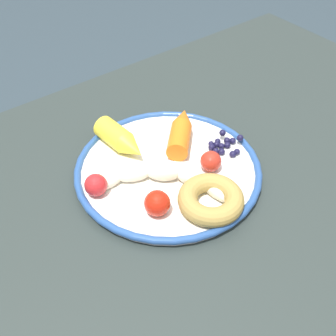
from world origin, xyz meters
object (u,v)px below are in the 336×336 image
(carrot_orange, at_px, (181,130))
(donut, at_px, (211,199))
(plate, at_px, (168,169))
(banana, at_px, (162,178))
(carrot_yellow, at_px, (121,140))
(tomato_mid, at_px, (211,161))
(tomato_far, at_px, (96,185))
(dining_table, at_px, (187,223))
(blueberry_pile, at_px, (224,145))
(tomato_near, at_px, (157,203))

(carrot_orange, distance_m, donut, 0.17)
(donut, bearing_deg, plate, -89.96)
(banana, xyz_separation_m, carrot_yellow, (0.00, -0.11, 0.01))
(carrot_orange, xyz_separation_m, carrot_yellow, (0.10, -0.04, 0.00))
(plate, height_order, tomato_mid, tomato_mid)
(banana, xyz_separation_m, tomato_far, (0.09, -0.04, 0.01))
(banana, relative_size, donut, 1.67)
(carrot_orange, relative_size, carrot_yellow, 1.03)
(tomato_far, bearing_deg, dining_table, 153.18)
(dining_table, height_order, banana, banana)
(banana, bearing_deg, blueberry_pile, -178.24)
(donut, bearing_deg, blueberry_pile, -141.37)
(tomato_near, bearing_deg, tomato_mid, -169.73)
(blueberry_pile, relative_size, tomato_far, 1.70)
(banana, bearing_deg, dining_table, 150.21)
(dining_table, relative_size, banana, 7.19)
(blueberry_pile, bearing_deg, donut, 38.63)
(banana, distance_m, carrot_yellow, 0.11)
(tomato_mid, bearing_deg, plate, -39.10)
(carrot_orange, distance_m, blueberry_pile, 0.08)
(banana, relative_size, tomato_near, 4.26)
(dining_table, distance_m, tomato_near, 0.15)
(blueberry_pile, bearing_deg, tomato_mid, 25.02)
(donut, relative_size, blueberry_pile, 1.65)
(tomato_mid, relative_size, tomato_far, 0.98)
(carrot_orange, bearing_deg, tomato_far, 7.66)
(plate, distance_m, tomato_mid, 0.07)
(banana, relative_size, tomato_far, 4.69)
(plate, relative_size, banana, 1.85)
(blueberry_pile, bearing_deg, tomato_far, -9.87)
(dining_table, bearing_deg, tomato_mid, -179.52)
(dining_table, xyz_separation_m, tomato_far, (0.13, -0.07, 0.12))
(carrot_yellow, distance_m, blueberry_pile, 0.18)
(plate, bearing_deg, tomato_mid, 140.90)
(carrot_yellow, xyz_separation_m, tomato_near, (0.04, 0.15, -0.00))
(carrot_orange, bearing_deg, plate, 36.05)
(tomato_mid, bearing_deg, tomato_far, -20.49)
(donut, relative_size, tomato_mid, 2.87)
(dining_table, distance_m, blueberry_pile, 0.15)
(carrot_yellow, bearing_deg, banana, 92.44)
(dining_table, bearing_deg, carrot_yellow, -72.00)
(carrot_yellow, xyz_separation_m, blueberry_pile, (-0.14, 0.11, -0.01))
(carrot_orange, distance_m, tomato_near, 0.18)
(tomato_mid, distance_m, tomato_far, 0.19)
(plate, relative_size, donut, 3.10)
(donut, height_order, blueberry_pile, donut)
(banana, relative_size, carrot_yellow, 1.53)
(dining_table, bearing_deg, tomato_near, 15.62)
(carrot_yellow, distance_m, tomato_near, 0.16)
(carrot_yellow, xyz_separation_m, donut, (-0.03, 0.19, -0.01))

